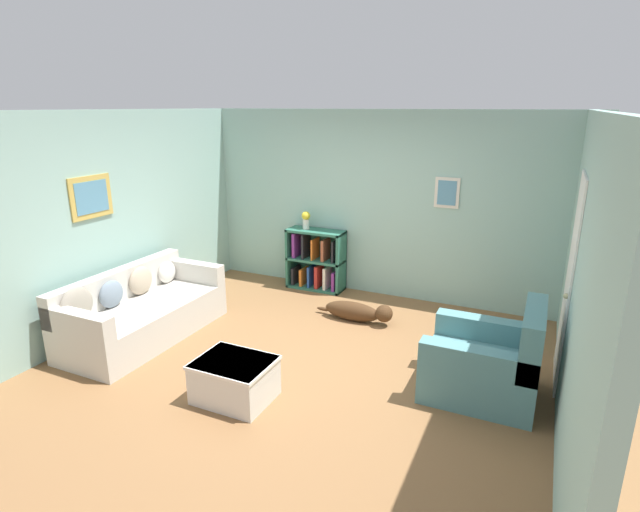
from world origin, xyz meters
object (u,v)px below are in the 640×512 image
Objects in this scene: bookshelf at (316,261)px; recliner_chair at (488,363)px; vase at (306,219)px; coffee_table at (235,379)px; couch at (141,312)px; dog at (358,312)px.

recliner_chair is at bearing -35.64° from bookshelf.
vase is at bearing 146.14° from recliner_chair.
coffee_table is at bearing -79.03° from bookshelf.
coffee_table is 2.67× the size of vase.
couch is 7.50× the size of vase.
bookshelf is (1.18, 2.36, 0.12)m from couch.
bookshelf is 1.37m from dog.
vase is (1.02, 2.34, 0.74)m from couch.
coffee_table is at bearing -101.20° from dog.
vase is (-0.16, -0.02, 0.62)m from bookshelf.
couch is 2.81× the size of coffee_table.
recliner_chair reaches higher than bookshelf.
recliner_chair reaches higher than coffee_table.
vase is (-0.74, 3.00, 0.84)m from coffee_table.
coffee_table is (0.58, -3.02, -0.22)m from bookshelf.
couch is 1.88m from coffee_table.
coffee_table is 3.20m from vase.
recliner_chair is 0.96× the size of dog.
bookshelf is 0.64m from vase.
bookshelf is at bearing 138.76° from dog.
recliner_chair is 3.82× the size of vase.
dog is (1.01, -0.88, -0.30)m from bookshelf.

